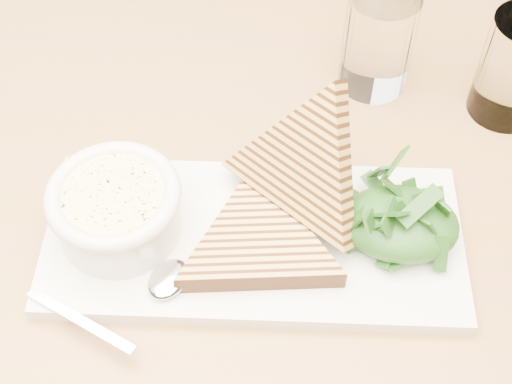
# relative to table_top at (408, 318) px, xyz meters

# --- Properties ---
(table_top) EXTENTS (1.26, 0.86, 0.04)m
(table_top) POSITION_rel_table_top_xyz_m (0.00, 0.00, 0.00)
(table_top) COLOR olive
(table_top) RESTS_ON ground
(table_leg_bl) EXTENTS (0.06, 0.06, 0.70)m
(table_leg_bl) POSITION_rel_table_top_xyz_m (-0.57, 0.36, -0.37)
(table_leg_bl) COLOR olive
(table_leg_bl) RESTS_ON ground
(platter) EXTENTS (0.37, 0.18, 0.02)m
(platter) POSITION_rel_table_top_xyz_m (-0.14, 0.05, 0.03)
(platter) COLOR white
(platter) RESTS_ON table_top
(soup_bowl) EXTENTS (0.10, 0.10, 0.04)m
(soup_bowl) POSITION_rel_table_top_xyz_m (-0.25, 0.04, 0.06)
(soup_bowl) COLOR white
(soup_bowl) RESTS_ON platter
(soup) EXTENTS (0.09, 0.09, 0.01)m
(soup) POSITION_rel_table_top_xyz_m (-0.25, 0.04, 0.08)
(soup) COLOR #F5E79F
(soup) RESTS_ON soup_bowl
(bowl_rim) EXTENTS (0.11, 0.11, 0.01)m
(bowl_rim) POSITION_rel_table_top_xyz_m (-0.25, 0.04, 0.08)
(bowl_rim) COLOR white
(bowl_rim) RESTS_ON soup_bowl
(sandwich_flat) EXTENTS (0.18, 0.18, 0.02)m
(sandwich_flat) POSITION_rel_table_top_xyz_m (-0.13, 0.03, 0.05)
(sandwich_flat) COLOR gold
(sandwich_flat) RESTS_ON platter
(sandwich_lean) EXTENTS (0.22, 0.22, 0.18)m
(sandwich_lean) POSITION_rel_table_top_xyz_m (-0.10, 0.09, 0.09)
(sandwich_lean) COLOR gold
(sandwich_lean) RESTS_ON sandwich_flat
(salad_base) EXTENTS (0.10, 0.08, 0.04)m
(salad_base) POSITION_rel_table_top_xyz_m (-0.01, 0.06, 0.05)
(salad_base) COLOR black
(salad_base) RESTS_ON platter
(arugula_pile) EXTENTS (0.11, 0.10, 0.05)m
(arugula_pile) POSITION_rel_table_top_xyz_m (-0.01, 0.06, 0.06)
(arugula_pile) COLOR #2B631D
(arugula_pile) RESTS_ON platter
(spoon_bowl) EXTENTS (0.04, 0.05, 0.01)m
(spoon_bowl) POSITION_rel_table_top_xyz_m (-0.20, -0.01, 0.04)
(spoon_bowl) COLOR silver
(spoon_bowl) RESTS_ON platter
(spoon_handle) EXTENTS (0.10, 0.05, 0.00)m
(spoon_handle) POSITION_rel_table_top_xyz_m (-0.26, -0.05, 0.04)
(spoon_handle) COLOR silver
(spoon_handle) RESTS_ON platter
(glass_near) EXTENTS (0.07, 0.07, 0.11)m
(glass_near) POSITION_rel_table_top_xyz_m (-0.03, 0.26, 0.07)
(glass_near) COLOR white
(glass_near) RESTS_ON table_top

